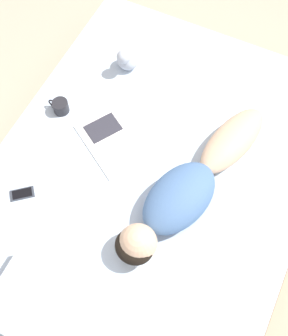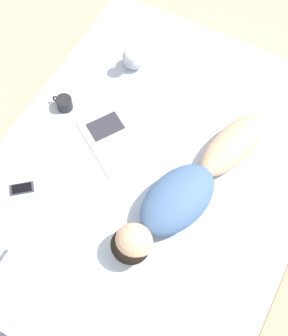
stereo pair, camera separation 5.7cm
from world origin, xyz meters
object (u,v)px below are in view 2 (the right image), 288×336
Objects in this scene: person at (186,191)px; open_magazine at (113,140)px; coffee_mug at (64,103)px; cell_phone at (22,188)px.

person reaches higher than open_magazine.
coffee_mug is 0.58m from cell_phone.
open_magazine and cell_phone have the same top height.
person is 8.47× the size of cell_phone.
open_magazine is 3.87× the size of coffee_mug.
coffee_mug reaches higher than open_magazine.
coffee_mug is at bearing 2.98° from person.
person reaches higher than coffee_mug.
coffee_mug is (0.38, -0.06, 0.04)m from open_magazine.
cell_phone is (0.29, 0.51, 0.00)m from open_magazine.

